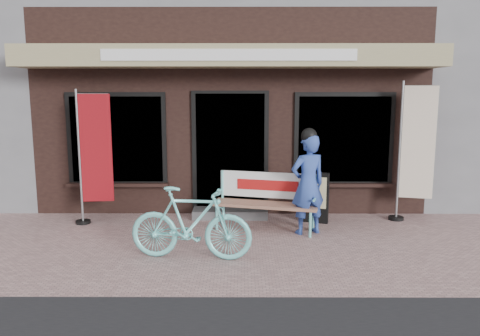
{
  "coord_description": "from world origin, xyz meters",
  "views": [
    {
      "loc": [
        0.21,
        -6.22,
        2.19
      ],
      "look_at": [
        0.18,
        0.7,
        1.05
      ],
      "focal_mm": 35.0,
      "sensor_mm": 36.0,
      "label": 1
    }
  ],
  "objects_px": {
    "bicycle": "(191,223)",
    "menu_stand": "(316,197)",
    "nobori_red": "(93,155)",
    "bench": "(266,197)",
    "person": "(308,182)",
    "nobori_cream": "(415,150)"
  },
  "relations": [
    {
      "from": "bicycle",
      "to": "nobori_cream",
      "type": "height_order",
      "value": "nobori_cream"
    },
    {
      "from": "nobori_red",
      "to": "menu_stand",
      "type": "relative_size",
      "value": 2.59
    },
    {
      "from": "nobori_red",
      "to": "person",
      "type": "bearing_deg",
      "value": -14.61
    },
    {
      "from": "bicycle",
      "to": "menu_stand",
      "type": "distance_m",
      "value": 2.57
    },
    {
      "from": "bench",
      "to": "nobori_red",
      "type": "bearing_deg",
      "value": -171.47
    },
    {
      "from": "person",
      "to": "menu_stand",
      "type": "xyz_separation_m",
      "value": [
        0.22,
        0.59,
        -0.37
      ]
    },
    {
      "from": "bench",
      "to": "nobori_cream",
      "type": "bearing_deg",
      "value": 25.81
    },
    {
      "from": "bicycle",
      "to": "nobori_red",
      "type": "height_order",
      "value": "nobori_red"
    },
    {
      "from": "bench",
      "to": "menu_stand",
      "type": "height_order",
      "value": "bench"
    },
    {
      "from": "nobori_red",
      "to": "bench",
      "type": "bearing_deg",
      "value": -11.91
    },
    {
      "from": "bench",
      "to": "menu_stand",
      "type": "bearing_deg",
      "value": 37.68
    },
    {
      "from": "person",
      "to": "bicycle",
      "type": "distance_m",
      "value": 2.06
    },
    {
      "from": "bench",
      "to": "nobori_cream",
      "type": "distance_m",
      "value": 2.64
    },
    {
      "from": "bench",
      "to": "nobori_red",
      "type": "xyz_separation_m",
      "value": [
        -2.83,
        0.31,
        0.62
      ]
    },
    {
      "from": "bench",
      "to": "nobori_red",
      "type": "distance_m",
      "value": 2.91
    },
    {
      "from": "person",
      "to": "bicycle",
      "type": "relative_size",
      "value": 1.02
    },
    {
      "from": "bench",
      "to": "bicycle",
      "type": "relative_size",
      "value": 1.07
    },
    {
      "from": "bicycle",
      "to": "bench",
      "type": "bearing_deg",
      "value": -30.57
    },
    {
      "from": "bicycle",
      "to": "nobori_red",
      "type": "distance_m",
      "value": 2.54
    },
    {
      "from": "bicycle",
      "to": "menu_stand",
      "type": "height_order",
      "value": "bicycle"
    },
    {
      "from": "person",
      "to": "nobori_red",
      "type": "distance_m",
      "value": 3.51
    },
    {
      "from": "bench",
      "to": "nobori_red",
      "type": "height_order",
      "value": "nobori_red"
    }
  ]
}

